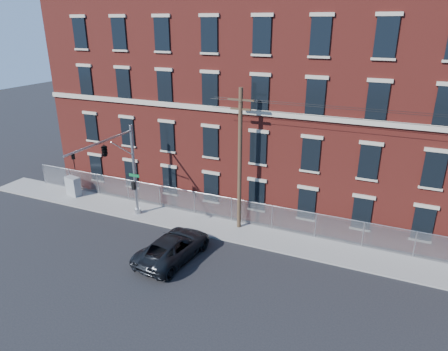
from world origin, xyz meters
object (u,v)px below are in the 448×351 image
at_px(traffic_signal_mast, 112,158).
at_px(utility_pole_near, 240,159).
at_px(pickup_truck, 173,247).
at_px(utility_cabinet, 73,186).

distance_m(traffic_signal_mast, utility_pole_near, 8.70).
bearing_deg(pickup_truck, utility_pole_near, -107.43).
distance_m(traffic_signal_mast, utility_cabinet, 8.88).
relative_size(traffic_signal_mast, utility_pole_near, 0.70).
distance_m(traffic_signal_mast, pickup_truck, 7.53).
bearing_deg(traffic_signal_mast, utility_pole_near, 23.14).
relative_size(traffic_signal_mast, utility_cabinet, 4.27).
bearing_deg(pickup_truck, traffic_signal_mast, -12.07).
bearing_deg(utility_pole_near, utility_cabinet, -178.59).
bearing_deg(utility_pole_near, pickup_truck, -113.79).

